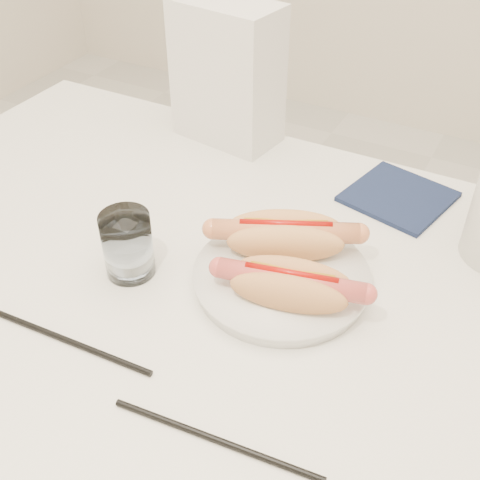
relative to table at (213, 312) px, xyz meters
The scene contains 9 objects.
table is the anchor object (origin of this frame).
plate 0.11m from the table, 22.55° to the left, with size 0.22×0.22×0.02m, color white.
hotdog_left 0.15m from the table, 49.98° to the left, with size 0.19×0.13×0.05m.
hotdog_right 0.15m from the table, ahead, with size 0.18×0.10×0.05m.
water_glass 0.15m from the table, 161.48° to the right, with size 0.07×0.07×0.09m, color silver.
chopstick_near 0.21m from the table, 119.45° to the right, with size 0.01×0.01×0.24m, color black.
chopstick_far 0.25m from the table, 58.78° to the right, with size 0.01×0.01×0.23m, color black.
napkin_box 0.43m from the table, 115.72° to the left, with size 0.18×0.10×0.24m, color silver.
navy_napkin 0.35m from the table, 61.44° to the left, with size 0.14×0.14×0.01m, color #121B3A.
Camera 1 is at (0.30, -0.49, 1.28)m, focal length 44.51 mm.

